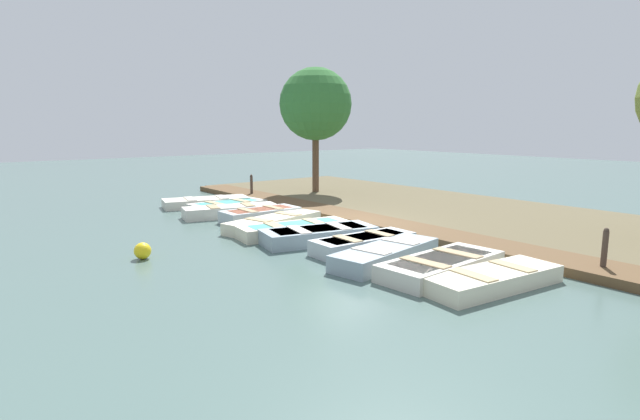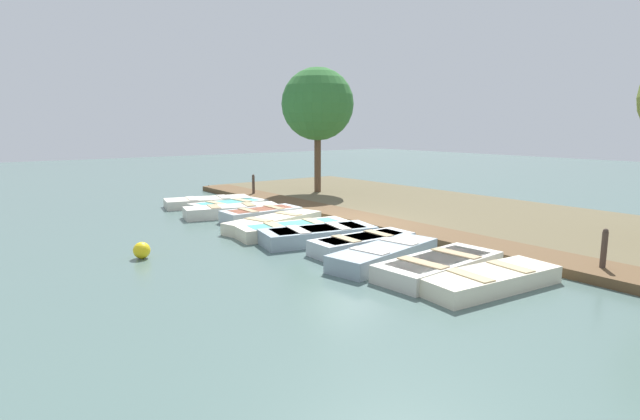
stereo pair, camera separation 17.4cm
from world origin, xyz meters
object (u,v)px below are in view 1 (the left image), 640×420
at_px(rowboat_6, 319,235).
at_px(rowboat_5, 294,229).
at_px(rowboat_2, 231,211).
at_px(buoy, 143,251).
at_px(mooring_post_near, 252,186).
at_px(rowboat_3, 261,215).
at_px(rowboat_7, 364,243).
at_px(mooring_post_far, 604,252).
at_px(rowboat_4, 274,222).
at_px(park_tree_far_left, 316,105).
at_px(rowboat_8, 386,254).
at_px(rowboat_1, 228,206).
at_px(rowboat_0, 206,202).
at_px(rowboat_9, 441,266).
at_px(rowboat_10, 493,279).

bearing_deg(rowboat_6, rowboat_5, -75.71).
xyz_separation_m(rowboat_2, rowboat_6, (-0.04, 5.04, 0.01)).
height_order(rowboat_2, buoy, rowboat_2).
bearing_deg(mooring_post_near, rowboat_6, 71.54).
height_order(rowboat_6, buoy, rowboat_6).
bearing_deg(rowboat_3, rowboat_7, 89.29).
bearing_deg(mooring_post_far, rowboat_4, -72.11).
xyz_separation_m(rowboat_5, park_tree_far_left, (-5.71, -6.43, 3.93)).
height_order(rowboat_8, buoy, rowboat_8).
height_order(rowboat_1, rowboat_4, rowboat_4).
xyz_separation_m(rowboat_0, rowboat_4, (0.20, 5.28, 0.01)).
bearing_deg(rowboat_7, park_tree_far_left, -119.02).
height_order(rowboat_5, rowboat_8, rowboat_8).
distance_m(rowboat_0, rowboat_8, 10.29).
bearing_deg(mooring_post_far, rowboat_5, -68.57).
bearing_deg(rowboat_6, rowboat_9, 106.06).
height_order(rowboat_2, rowboat_3, rowboat_3).
distance_m(rowboat_8, mooring_post_far, 4.63).
distance_m(rowboat_2, rowboat_10, 10.26).
distance_m(rowboat_2, rowboat_6, 5.04).
bearing_deg(mooring_post_far, rowboat_6, -65.36).
relative_size(rowboat_8, rowboat_9, 1.04).
distance_m(rowboat_4, park_tree_far_left, 8.58).
relative_size(rowboat_7, mooring_post_near, 2.71).
bearing_deg(rowboat_1, rowboat_3, 80.95).
bearing_deg(mooring_post_near, rowboat_10, 79.57).
height_order(rowboat_6, rowboat_10, rowboat_6).
relative_size(rowboat_4, rowboat_6, 1.09).
bearing_deg(rowboat_8, rowboat_10, 86.92).
relative_size(rowboat_6, buoy, 8.26).
bearing_deg(mooring_post_far, buoy, -45.68).
height_order(rowboat_7, rowboat_10, rowboat_7).
xyz_separation_m(rowboat_3, rowboat_9, (0.11, 7.67, -0.02)).
bearing_deg(rowboat_0, rowboat_8, 102.08).
distance_m(rowboat_2, rowboat_3, 1.43).
xyz_separation_m(rowboat_3, rowboat_7, (0.05, 5.14, -0.01)).
bearing_deg(rowboat_1, rowboat_4, 78.30).
bearing_deg(rowboat_1, mooring_post_near, -142.12).
height_order(rowboat_3, rowboat_5, rowboat_3).
relative_size(rowboat_1, rowboat_5, 0.87).
height_order(rowboat_1, rowboat_3, rowboat_3).
relative_size(rowboat_2, rowboat_6, 1.02).
relative_size(rowboat_0, rowboat_2, 1.03).
relative_size(rowboat_8, buoy, 8.16).
distance_m(rowboat_1, rowboat_5, 5.33).
bearing_deg(rowboat_1, rowboat_7, 83.34).
bearing_deg(rowboat_4, rowboat_9, 77.68).
bearing_deg(rowboat_1, rowboat_10, 84.03).
bearing_deg(rowboat_1, buoy, 41.40).
relative_size(rowboat_4, mooring_post_near, 3.43).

